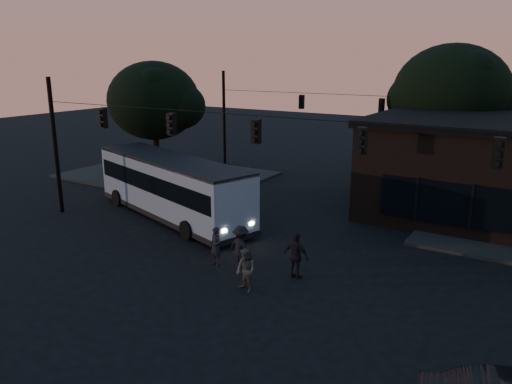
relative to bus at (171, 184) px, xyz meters
The scene contains 11 objects.
ground 9.76m from the bus, 43.24° to the right, with size 120.00×120.00×0.00m, color black.
sidewalk_far_left 10.37m from the bus, 133.35° to the left, with size 14.00×10.00×0.15m, color black.
tree_behind 19.43m from the bus, 54.56° to the left, with size 7.60×7.60×9.43m.
tree_left 10.22m from the bus, 137.48° to the left, with size 6.40×6.40×8.30m.
signal_rig_near 7.88m from the bus, 20.19° to the right, with size 26.24×0.30×7.50m.
signal_rig_far 15.32m from the bus, 62.53° to the left, with size 26.24×0.30×7.50m.
bus is the anchor object (origin of this frame).
pedestrian_a 7.25m from the bus, 34.41° to the right, with size 0.61×0.40×1.66m, color black.
pedestrian_b 10.00m from the bus, 33.26° to the right, with size 0.81×0.63×1.66m, color #43423D.
pedestrian_c 10.05m from the bus, 20.20° to the right, with size 1.11×0.46×1.90m, color black.
pedestrian_d 8.05m from the bus, 28.49° to the right, with size 1.20×0.69×1.86m, color black.
Camera 1 is at (10.68, -13.19, 8.43)m, focal length 35.00 mm.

